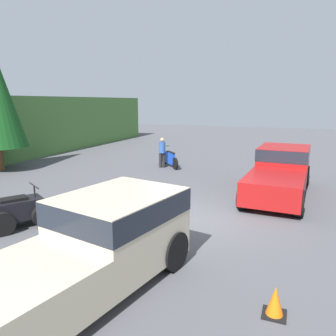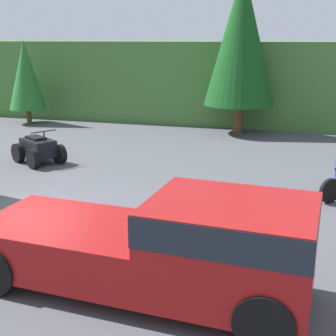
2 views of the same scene
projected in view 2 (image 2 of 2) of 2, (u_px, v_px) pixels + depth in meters
ground_plane at (29, 218)px, 11.31m from camera, size 80.00×80.00×0.00m
hillside_backdrop at (189, 80)px, 25.55m from camera, size 44.00×6.00×4.05m
tree_left at (26, 75)px, 23.29m from camera, size 1.82×1.82×4.14m
tree_mid_left at (241, 38)px, 20.44m from camera, size 3.15×3.15×7.17m
pickup_truck_red at (171, 244)px, 7.67m from camera, size 5.79×2.43×1.79m
quad_atv at (38, 150)px, 16.23m from camera, size 2.16×1.96×1.20m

